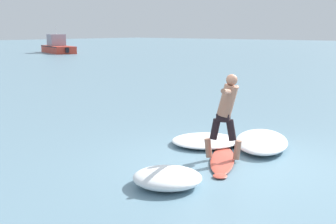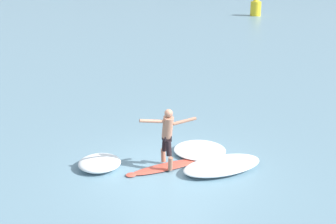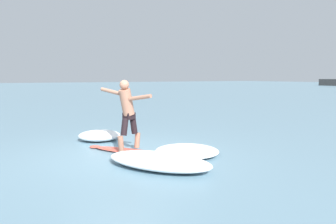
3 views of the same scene
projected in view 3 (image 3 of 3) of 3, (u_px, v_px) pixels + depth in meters
ground_plane at (121, 155)px, 7.80m from camera, size 200.00×200.00×0.00m
surfboard at (128, 151)px, 8.04m from camera, size 2.16×1.54×0.20m
surfer at (127, 109)px, 7.87m from camera, size 1.50×0.85×1.71m
wave_foam_at_tail at (99, 135)px, 9.55m from camera, size 1.53×1.55×0.29m
wave_foam_at_nose at (159, 161)px, 6.69m from camera, size 2.60×2.15×0.28m
wave_foam_beside at (187, 151)px, 7.79m from camera, size 1.99×1.96×0.18m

